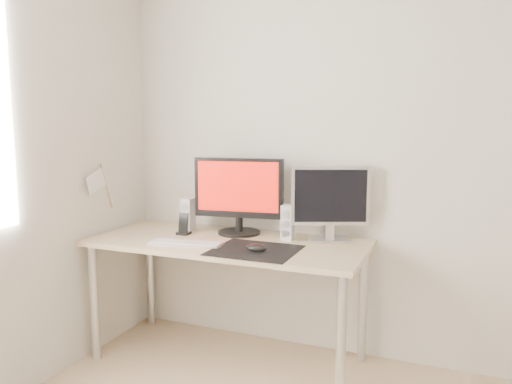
% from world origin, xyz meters
% --- Properties ---
extents(wall_back, '(3.50, 0.00, 3.50)m').
position_xyz_m(wall_back, '(0.00, 1.75, 1.25)').
color(wall_back, silver).
rests_on(wall_back, ground).
extents(mousepad, '(0.45, 0.40, 0.00)m').
position_xyz_m(mousepad, '(-0.69, 1.23, 0.73)').
color(mousepad, black).
rests_on(mousepad, desk).
extents(mouse, '(0.11, 0.07, 0.04)m').
position_xyz_m(mouse, '(-0.67, 1.20, 0.75)').
color(mouse, black).
rests_on(mouse, mousepad).
extents(desk, '(1.60, 0.70, 0.73)m').
position_xyz_m(desk, '(-0.93, 1.38, 0.65)').
color(desk, '#D1B587').
rests_on(desk, ground).
extents(main_monitor, '(0.55, 0.29, 0.47)m').
position_xyz_m(main_monitor, '(-0.94, 1.56, 0.98)').
color(main_monitor, black).
rests_on(main_monitor, desk).
extents(second_monitor, '(0.43, 0.23, 0.43)m').
position_xyz_m(second_monitor, '(-0.38, 1.59, 0.97)').
color(second_monitor, '#B7B7B9').
rests_on(second_monitor, desk).
extents(speaker_left, '(0.07, 0.08, 0.21)m').
position_xyz_m(speaker_left, '(-1.27, 1.52, 0.83)').
color(speaker_left, white).
rests_on(speaker_left, desk).
extents(speaker_right, '(0.07, 0.08, 0.21)m').
position_xyz_m(speaker_right, '(-0.61, 1.52, 0.83)').
color(speaker_right, silver).
rests_on(speaker_right, desk).
extents(keyboard, '(0.43, 0.18, 0.02)m').
position_xyz_m(keyboard, '(-1.10, 1.20, 0.74)').
color(keyboard, '#ACACAE').
rests_on(keyboard, desk).
extents(phone_dock, '(0.08, 0.06, 0.13)m').
position_xyz_m(phone_dock, '(-1.24, 1.42, 0.77)').
color(phone_dock, black).
rests_on(phone_dock, desk).
extents(pennant, '(0.01, 0.23, 0.29)m').
position_xyz_m(pennant, '(-1.72, 1.24, 1.05)').
color(pennant, '#A57F54').
rests_on(pennant, wall_left).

